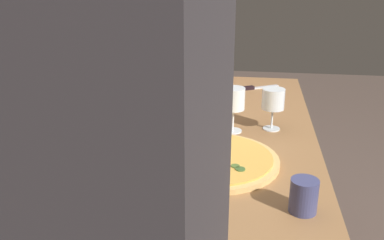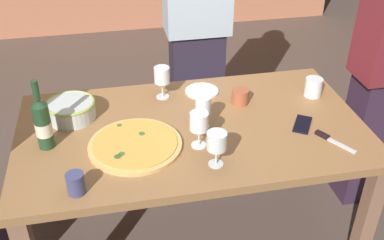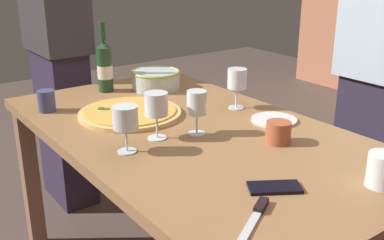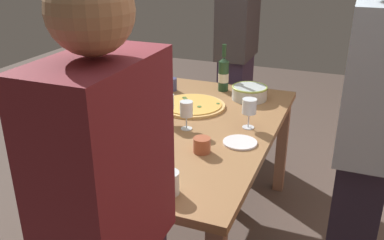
# 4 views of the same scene
# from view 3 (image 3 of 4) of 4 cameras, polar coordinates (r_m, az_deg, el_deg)

# --- Properties ---
(dining_table) EXTENTS (1.60, 0.90, 0.75)m
(dining_table) POSITION_cam_3_polar(r_m,az_deg,el_deg) (1.74, 0.00, -4.00)
(dining_table) COLOR #956940
(dining_table) RESTS_ON ground
(pizza) EXTENTS (0.41, 0.41, 0.03)m
(pizza) POSITION_cam_3_polar(r_m,az_deg,el_deg) (1.87, -7.60, 0.89)
(pizza) COLOR #E3B268
(pizza) RESTS_ON dining_table
(serving_bowl) EXTENTS (0.23, 0.23, 0.09)m
(serving_bowl) POSITION_cam_3_polar(r_m,az_deg,el_deg) (2.22, -4.46, 5.05)
(serving_bowl) COLOR silver
(serving_bowl) RESTS_ON dining_table
(wine_bottle) EXTENTS (0.07, 0.07, 0.32)m
(wine_bottle) POSITION_cam_3_polar(r_m,az_deg,el_deg) (2.20, -10.63, 6.52)
(wine_bottle) COLOR #224126
(wine_bottle) RESTS_ON dining_table
(wine_glass_near_pizza) EXTENTS (0.08, 0.08, 0.16)m
(wine_glass_near_pizza) POSITION_cam_3_polar(r_m,az_deg,el_deg) (1.49, -8.14, 0.01)
(wine_glass_near_pizza) COLOR white
(wine_glass_near_pizza) RESTS_ON dining_table
(wine_glass_by_bottle) EXTENTS (0.07, 0.07, 0.16)m
(wine_glass_by_bottle) POSITION_cam_3_polar(r_m,az_deg,el_deg) (1.63, 0.60, 2.00)
(wine_glass_by_bottle) COLOR white
(wine_glass_by_bottle) RESTS_ON dining_table
(wine_glass_far_left) EXTENTS (0.08, 0.08, 0.17)m
(wine_glass_far_left) POSITION_cam_3_polar(r_m,az_deg,el_deg) (1.58, -4.31, 1.76)
(wine_glass_far_left) COLOR white
(wine_glass_far_left) RESTS_ON dining_table
(wine_glass_far_right) EXTENTS (0.08, 0.08, 0.17)m
(wine_glass_far_right) POSITION_cam_3_polar(r_m,az_deg,el_deg) (1.92, 5.53, 4.82)
(wine_glass_far_right) COLOR white
(wine_glass_far_right) RESTS_ON dining_table
(cup_amber) EXTENTS (0.09, 0.09, 0.08)m
(cup_amber) POSITION_cam_3_polar(r_m,az_deg,el_deg) (1.60, 10.54, -1.49)
(cup_amber) COLOR #AC5537
(cup_amber) RESTS_ON dining_table
(cup_ceramic) EXTENTS (0.09, 0.09, 0.10)m
(cup_ceramic) POSITION_cam_3_polar(r_m,az_deg,el_deg) (1.38, 22.35, -5.69)
(cup_ceramic) COLOR white
(cup_ceramic) RESTS_ON dining_table
(cup_spare) EXTENTS (0.07, 0.07, 0.09)m
(cup_spare) POSITION_cam_3_polar(r_m,az_deg,el_deg) (1.98, -17.39, 2.24)
(cup_spare) COLOR #404470
(cup_spare) RESTS_ON dining_table
(side_plate) EXTENTS (0.17, 0.17, 0.01)m
(side_plate) POSITION_cam_3_polar(r_m,az_deg,el_deg) (1.82, 10.02, 0.02)
(side_plate) COLOR white
(side_plate) RESTS_ON dining_table
(cell_phone) EXTENTS (0.14, 0.16, 0.01)m
(cell_phone) POSITION_cam_3_polar(r_m,az_deg,el_deg) (1.30, 10.07, -8.14)
(cell_phone) COLOR black
(cell_phone) RESTS_ON dining_table
(pizza_knife) EXTENTS (0.12, 0.19, 0.02)m
(pizza_knife) POSITION_cam_3_polar(r_m,az_deg,el_deg) (1.17, 7.93, -11.30)
(pizza_knife) COLOR silver
(pizza_knife) RESTS_ON dining_table
(person_host) EXTENTS (0.42, 0.24, 1.77)m
(person_host) POSITION_cam_3_polar(r_m,az_deg,el_deg) (2.60, -16.17, 8.87)
(person_host) COLOR #30243B
(person_host) RESTS_ON ground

